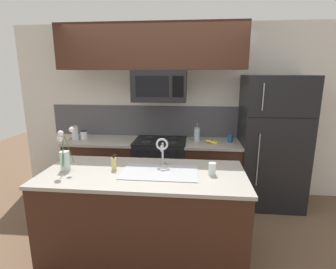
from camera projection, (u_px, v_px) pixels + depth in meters
The scene contains 20 objects.
ground_plane at pixel (151, 232), 3.19m from camera, with size 10.00×10.00×0.00m, color brown.
rear_partition at pixel (182, 111), 4.10m from camera, with size 5.20×0.10×2.60m, color silver.
splash_band at pixel (163, 121), 4.11m from camera, with size 3.54×0.01×0.48m, color #4C4C51.
back_counter_left at pixel (104, 168), 4.04m from camera, with size 1.03×0.65×0.91m.
back_counter_right at pixel (212, 172), 3.88m from camera, with size 0.81×0.65×0.91m.
stove_range at pixel (160, 170), 3.95m from camera, with size 0.76×0.64×0.93m.
microwave at pixel (160, 86), 3.65m from camera, with size 0.74×0.40×0.43m.
upper_cabinet_band at pixel (151, 47), 3.51m from camera, with size 2.54×0.34×0.60m, color #381E14.
refrigerator at pixel (272, 142), 3.71m from camera, with size 0.87×0.74×1.86m.
storage_jar_tall at pixel (75, 133), 3.92m from camera, with size 0.10×0.10×0.20m.
storage_jar_medium at pixel (84, 135), 3.94m from camera, with size 0.10×0.10×0.14m.
banana_bunch at pixel (212, 142), 3.72m from camera, with size 0.19×0.12×0.08m.
french_press at pixel (197, 134), 3.83m from camera, with size 0.09×0.09×0.27m.
coffee_tin at pixel (230, 138), 3.79m from camera, with size 0.08×0.08×0.11m, color #1E5184.
island_counter at pixel (144, 213), 2.74m from camera, with size 2.05×0.91×0.91m.
kitchen_sink at pixel (160, 179), 2.64m from camera, with size 0.76×0.44×0.16m.
sink_faucet at pixel (162, 148), 2.79m from camera, with size 0.14×0.14×0.31m.
dish_soap_bottle at pixel (114, 164), 2.69m from camera, with size 0.06×0.05×0.16m.
drinking_glass at pixel (212, 169), 2.56m from camera, with size 0.07×0.07×0.12m.
flower_vase at pixel (65, 158), 2.66m from camera, with size 0.15×0.18×0.44m.
Camera 1 is at (0.48, -2.80, 1.88)m, focal length 28.00 mm.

